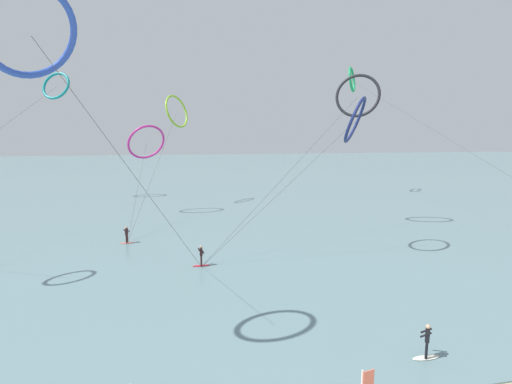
{
  "coord_description": "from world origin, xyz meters",
  "views": [
    {
      "loc": [
        -5.4,
        -4.42,
        10.45
      ],
      "look_at": [
        0.0,
        22.64,
        6.27
      ],
      "focal_mm": 26.07,
      "sensor_mm": 36.0,
      "label": 1
    }
  ],
  "objects": [
    {
      "name": "kite_navy",
      "position": [
        9.02,
        25.17,
        11.76
      ],
      "size": [
        15.0,
        4.4,
        13.74
      ],
      "rotation": [
        0.0,
        0.0,
        4.14
      ],
      "color": "navy",
      "rests_on": "ground"
    },
    {
      "name": "surfer_coral",
      "position": [
        -10.89,
        32.43,
        0.82
      ],
      "size": [
        1.4,
        0.64,
        1.7
      ],
      "rotation": [
        0.0,
        0.0,
        4.46
      ],
      "color": "#EA7260",
      "rests_on": "ground"
    },
    {
      "name": "kite_charcoal",
      "position": [
        13.86,
        34.7,
        14.83
      ],
      "size": [
        20.42,
        12.1,
        17.28
      ],
      "rotation": [
        0.0,
        0.0,
        5.7
      ],
      "color": "black",
      "rests_on": "ground"
    },
    {
      "name": "kite_magenta",
      "position": [
        -9.9,
        46.46,
        9.62
      ],
      "size": [
        5.73,
        16.45,
        11.9
      ],
      "rotation": [
        0.0,
        0.0,
        3.63
      ],
      "color": "#CC288E",
      "rests_on": "ground"
    },
    {
      "name": "kite_emerald",
      "position": [
        23.81,
        57.19,
        20.01
      ],
      "size": [
        4.66,
        49.06,
        22.24
      ],
      "rotation": [
        0.0,
        0.0,
        0.96
      ],
      "color": "#199351",
      "rests_on": "ground"
    },
    {
      "name": "kite_cobalt",
      "position": [
        -11.29,
        13.04,
        14.62
      ],
      "size": [
        9.36,
        13.79,
        16.46
      ],
      "rotation": [
        0.0,
        0.0,
        4.01
      ],
      "color": "#2647B7",
      "rests_on": "ground"
    },
    {
      "name": "sea_water",
      "position": [
        0.0,
        107.64,
        0.04
      ],
      "size": [
        400.0,
        200.0,
        0.08
      ],
      "primitive_type": "cube",
      "color": "slate",
      "rests_on": "ground"
    },
    {
      "name": "kite_lime",
      "position": [
        -5.95,
        52.98,
        14.02
      ],
      "size": [
        7.05,
        23.07,
        16.49
      ],
      "rotation": [
        0.0,
        0.0,
        0.95
      ],
      "color": "#8CC62D",
      "rests_on": "ground"
    },
    {
      "name": "surfer_crimson",
      "position": [
        -4.11,
        24.56,
        0.82
      ],
      "size": [
        1.4,
        0.6,
        1.7
      ],
      "rotation": [
        0.0,
        0.0,
        4.78
      ],
      "color": "red",
      "rests_on": "ground"
    },
    {
      "name": "surfer_ivory",
      "position": [
        5.62,
        9.83,
        0.82
      ],
      "size": [
        1.4,
        0.73,
        1.7
      ],
      "rotation": [
        0.0,
        0.0,
        0.9
      ],
      "color": "silver",
      "rests_on": "ground"
    },
    {
      "name": "kite_teal",
      "position": [
        -24.48,
        60.6,
        18.21
      ],
      "size": [
        5.26,
        54.34,
        20.52
      ],
      "rotation": [
        0.0,
        0.0,
        5.88
      ],
      "color": "teal",
      "rests_on": "ground"
    }
  ]
}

